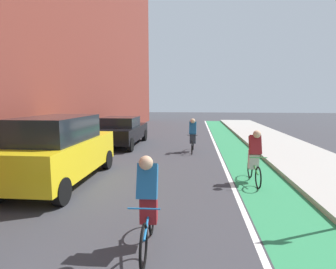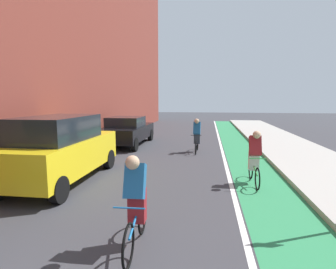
{
  "view_description": "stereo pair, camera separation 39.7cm",
  "coord_description": "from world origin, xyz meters",
  "px_view_note": "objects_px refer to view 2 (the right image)",
  "views": [
    {
      "loc": [
        1.08,
        3.4,
        2.47
      ],
      "look_at": [
        0.23,
        11.81,
        1.36
      ],
      "focal_mm": 28.86,
      "sensor_mm": 36.0,
      "label": 1
    },
    {
      "loc": [
        1.48,
        3.45,
        2.47
      ],
      "look_at": [
        0.23,
        11.81,
        1.36
      ],
      "focal_mm": 28.86,
      "sensor_mm": 36.0,
      "label": 2
    }
  ],
  "objects_px": {
    "parked_sedan_black": "(127,130)",
    "cyclist_mid": "(136,199)",
    "parked_suv_yellow_cab": "(61,148)",
    "cyclist_far": "(197,134)",
    "cyclist_trailing": "(254,156)"
  },
  "relations": [
    {
      "from": "parked_sedan_black",
      "to": "cyclist_far",
      "type": "distance_m",
      "value": 4.08
    },
    {
      "from": "parked_suv_yellow_cab",
      "to": "cyclist_trailing",
      "type": "relative_size",
      "value": 2.66
    },
    {
      "from": "parked_sedan_black",
      "to": "cyclist_mid",
      "type": "bearing_deg",
      "value": -72.15
    },
    {
      "from": "parked_suv_yellow_cab",
      "to": "parked_sedan_black",
      "type": "relative_size",
      "value": 0.97
    },
    {
      "from": "cyclist_far",
      "to": "cyclist_trailing",
      "type": "bearing_deg",
      "value": -67.63
    },
    {
      "from": "parked_suv_yellow_cab",
      "to": "cyclist_far",
      "type": "relative_size",
      "value": 2.67
    },
    {
      "from": "cyclist_far",
      "to": "cyclist_mid",
      "type": "bearing_deg",
      "value": -94.42
    },
    {
      "from": "parked_suv_yellow_cab",
      "to": "cyclist_trailing",
      "type": "bearing_deg",
      "value": 6.17
    },
    {
      "from": "parked_sedan_black",
      "to": "cyclist_trailing",
      "type": "height_order",
      "value": "cyclist_trailing"
    },
    {
      "from": "parked_sedan_black",
      "to": "cyclist_mid",
      "type": "distance_m",
      "value": 10.3
    },
    {
      "from": "cyclist_mid",
      "to": "parked_sedan_black",
      "type": "bearing_deg",
      "value": 107.85
    },
    {
      "from": "cyclist_mid",
      "to": "cyclist_trailing",
      "type": "relative_size",
      "value": 1.03
    },
    {
      "from": "cyclist_mid",
      "to": "cyclist_trailing",
      "type": "height_order",
      "value": "cyclist_mid"
    },
    {
      "from": "parked_suv_yellow_cab",
      "to": "cyclist_far",
      "type": "height_order",
      "value": "parked_suv_yellow_cab"
    },
    {
      "from": "cyclist_trailing",
      "to": "cyclist_far",
      "type": "distance_m",
      "value": 4.86
    }
  ]
}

